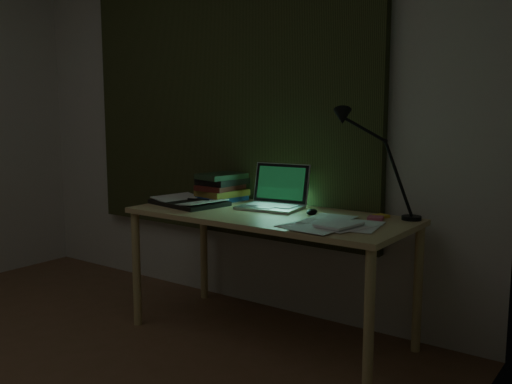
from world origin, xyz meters
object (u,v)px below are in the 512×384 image
laptop (270,187)px  open_textbook (189,202)px  desk (269,276)px  book_stack (221,186)px  desk_lamp (414,167)px  loose_papers (331,224)px

laptop → open_textbook: laptop is taller
desk → book_stack: size_ratio=5.77×
laptop → open_textbook: size_ratio=0.93×
desk → desk_lamp: size_ratio=2.86×
laptop → desk_lamp: (0.75, 0.15, 0.14)m
book_stack → desk_lamp: bearing=4.2°
open_textbook → desk_lamp: bearing=24.8°
laptop → loose_papers: laptop is taller
desk → desk_lamp: desk_lamp is taller
open_textbook → desk: bearing=15.3°
desk → laptop: laptop is taller
laptop → loose_papers: 0.55m
book_stack → loose_papers: 0.95m
loose_papers → desk_lamp: 0.51m
open_textbook → desk_lamp: size_ratio=0.78×
book_stack → desk: bearing=-20.8°
open_textbook → book_stack: 0.24m
laptop → book_stack: laptop is taller
desk → book_stack: bearing=159.2°
loose_papers → desk_lamp: (0.26, 0.36, 0.26)m
desk → loose_papers: loose_papers is taller
book_stack → desk_lamp: desk_lamp is taller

